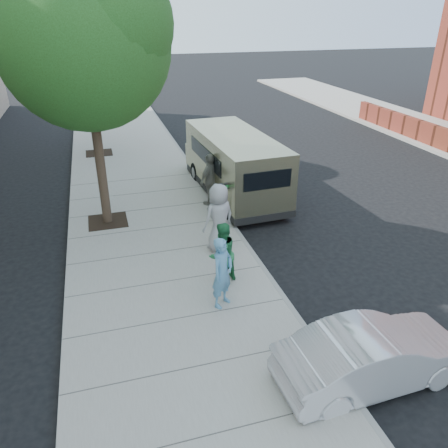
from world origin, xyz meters
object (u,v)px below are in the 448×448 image
at_px(tree_far, 86,44).
at_px(person_gray_shirt, 219,218).
at_px(tree_near, 85,37).
at_px(person_striped_polo, 211,179).
at_px(parking_meter, 224,194).
at_px(person_officer, 222,273).
at_px(person_green_shirt, 222,254).
at_px(sedan, 374,356).
at_px(van, 234,164).

height_order(tree_far, person_gray_shirt, tree_far).
bearing_deg(person_gray_shirt, tree_far, -94.56).
relative_size(tree_near, tree_far, 1.16).
bearing_deg(person_gray_shirt, tree_near, -63.31).
xyz_separation_m(tree_near, person_striped_polo, (3.45, 0.41, -4.50)).
height_order(tree_far, parking_meter, tree_far).
height_order(person_officer, person_green_shirt, person_officer).
height_order(parking_meter, sedan, parking_meter).
bearing_deg(van, parking_meter, -117.30).
bearing_deg(person_green_shirt, parking_meter, -135.25).
height_order(tree_near, person_striped_polo, tree_near).
bearing_deg(person_gray_shirt, person_officer, 55.73).
height_order(tree_near, sedan, tree_near).
relative_size(parking_meter, sedan, 0.35).
distance_m(tree_near, parking_meter, 5.77).
bearing_deg(parking_meter, person_green_shirt, -110.02).
bearing_deg(person_officer, person_gray_shirt, 37.07).
relative_size(tree_near, sedan, 2.08).
bearing_deg(person_green_shirt, sedan, 87.43).
bearing_deg(person_gray_shirt, parking_meter, -130.53).
bearing_deg(parking_meter, tree_far, 109.33).
relative_size(parking_meter, person_striped_polo, 0.70).
distance_m(tree_far, van, 8.58).
bearing_deg(tree_near, tree_far, 90.00).
height_order(tree_near, person_gray_shirt, tree_near).
bearing_deg(van, tree_near, -166.52).
distance_m(sedan, person_striped_polo, 8.46).
distance_m(person_officer, person_striped_polo, 5.72).
bearing_deg(parking_meter, sedan, -86.84).
xyz_separation_m(sedan, person_gray_shirt, (-1.39, 5.31, 0.51)).
distance_m(tree_near, sedan, 10.32).
xyz_separation_m(van, person_officer, (-2.32, -6.50, -0.21)).
bearing_deg(tree_far, van, -54.08).
bearing_deg(person_striped_polo, parking_meter, 55.55).
height_order(tree_far, sedan, tree_far).
distance_m(person_gray_shirt, person_striped_polo, 3.15).
relative_size(tree_near, van, 1.21).
xyz_separation_m(person_green_shirt, person_gray_shirt, (0.38, 1.61, 0.17)).
xyz_separation_m(van, person_striped_polo, (-1.09, -0.91, -0.16)).
distance_m(sedan, person_green_shirt, 4.12).
relative_size(tree_far, person_striped_polo, 3.63).
xyz_separation_m(tree_far, person_gray_shirt, (2.86, -10.29, -3.78)).
height_order(sedan, person_striped_polo, person_striped_polo).
height_order(tree_near, parking_meter, tree_near).
bearing_deg(person_gray_shirt, sedan, 84.59).
bearing_deg(sedan, person_gray_shirt, 12.34).
bearing_deg(sedan, person_green_shirt, 23.23).
relative_size(person_officer, person_gray_shirt, 0.88).
bearing_deg(sedan, person_officer, 33.29).
xyz_separation_m(person_officer, person_gray_shirt, (0.63, 2.49, 0.12)).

